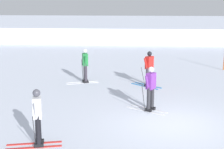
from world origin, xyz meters
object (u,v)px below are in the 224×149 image
Objects in this scene: skier_green at (85,65)px; skier_white at (37,116)px; skier_purple at (150,87)px; skier_red at (149,68)px.

skier_white is at bearing -92.82° from skier_green.
skier_white is 7.20m from skier_green.
skier_purple is (3.39, 3.21, 0.00)m from skier_white.
skier_purple is at bearing 43.47° from skier_white.
skier_white is 1.00× the size of skier_green.
skier_red is 1.00× the size of skier_green.
skier_white and skier_purple have the same top height.
skier_white is 7.52m from skier_red.
skier_green is at bearing 87.18° from skier_white.
skier_white is 1.00× the size of skier_purple.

